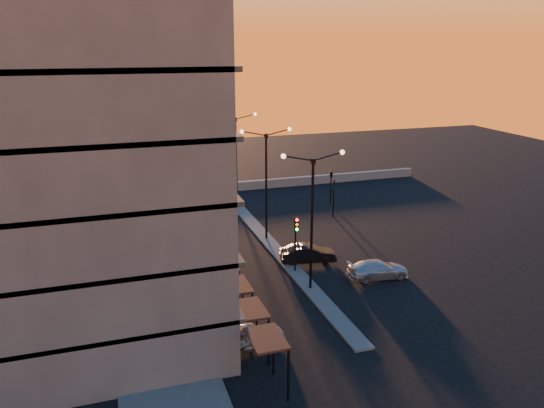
{
  "coord_description": "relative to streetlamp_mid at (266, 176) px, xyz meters",
  "views": [
    {
      "loc": [
        -12.63,
        -30.41,
        16.06
      ],
      "look_at": [
        -0.66,
        6.41,
        4.27
      ],
      "focal_mm": 35.0,
      "sensor_mm": 36.0,
      "label": 1
    }
  ],
  "objects": [
    {
      "name": "median",
      "position": [
        0.0,
        0.0,
        -5.53
      ],
      "size": [
        1.2,
        36.0,
        0.12
      ],
      "primitive_type": "cube",
      "color": "#494946",
      "rests_on": "ground"
    },
    {
      "name": "signal_east_b",
      "position": [
        9.5,
        8.0,
        -2.49
      ],
      "size": [
        0.42,
        1.99,
        3.6
      ],
      "color": "black",
      "rests_on": "ground"
    },
    {
      "name": "signal_east_a",
      "position": [
        8.0,
        4.0,
        -3.66
      ],
      "size": [
        0.13,
        0.16,
        3.6
      ],
      "color": "black",
      "rests_on": "ground"
    },
    {
      "name": "car_sedan",
      "position": [
        1.56,
        -5.61,
        -4.9
      ],
      "size": [
        4.4,
        2.2,
        1.39
      ],
      "primitive_type": "imported",
      "rotation": [
        0.0,
        0.0,
        1.39
      ],
      "color": "black",
      "rests_on": "ground"
    },
    {
      "name": "parapet",
      "position": [
        2.0,
        16.0,
        -5.09
      ],
      "size": [
        44.0,
        0.5,
        1.0
      ],
      "primitive_type": "cube",
      "color": "slate",
      "rests_on": "ground"
    },
    {
      "name": "streetlamp_mid",
      "position": [
        0.0,
        0.0,
        0.0
      ],
      "size": [
        4.32,
        0.32,
        9.51
      ],
      "color": "black",
      "rests_on": "ground"
    },
    {
      "name": "traffic_light_main",
      "position": [
        0.0,
        -7.13,
        -2.7
      ],
      "size": [
        0.28,
        0.44,
        4.25
      ],
      "color": "black",
      "rests_on": "ground"
    },
    {
      "name": "car_wagon",
      "position": [
        5.29,
        -9.75,
        -4.96
      ],
      "size": [
        4.53,
        2.18,
        1.27
      ],
      "primitive_type": "imported",
      "rotation": [
        0.0,
        0.0,
        1.48
      ],
      "color": "#B8BAC0",
      "rests_on": "ground"
    },
    {
      "name": "building",
      "position": [
        -14.0,
        -9.97,
        6.32
      ],
      "size": [
        14.35,
        17.08,
        25.0
      ],
      "color": "#625C56",
      "rests_on": "ground"
    },
    {
      "name": "sidewalk_west",
      "position": [
        -10.5,
        -6.0,
        -5.53
      ],
      "size": [
        5.0,
        40.0,
        0.12
      ],
      "primitive_type": "cube",
      "color": "#494946",
      "rests_on": "ground"
    },
    {
      "name": "streetlamp_near",
      "position": [
        0.0,
        -10.0,
        0.0
      ],
      "size": [
        4.32,
        0.32,
        9.51
      ],
      "color": "black",
      "rests_on": "ground"
    },
    {
      "name": "car_hatchback",
      "position": [
        -5.86,
        -15.61,
        -4.91
      ],
      "size": [
        4.2,
        2.22,
        1.36
      ],
      "primitive_type": "imported",
      "rotation": [
        0.0,
        0.0,
        1.73
      ],
      "color": "#A4A7AB",
      "rests_on": "ground"
    },
    {
      "name": "ground",
      "position": [
        0.0,
        -10.0,
        -5.59
      ],
      "size": [
        120.0,
        120.0,
        0.0
      ],
      "primitive_type": "plane",
      "color": "black",
      "rests_on": "ground"
    },
    {
      "name": "streetlamp_far",
      "position": [
        0.0,
        10.0,
        0.0
      ],
      "size": [
        4.32,
        0.32,
        9.51
      ],
      "color": "black",
      "rests_on": "ground"
    }
  ]
}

